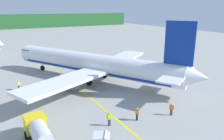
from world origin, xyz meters
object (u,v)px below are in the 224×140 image
(service_truck_fuel, at_px, (39,131))
(crew_loader_left, at_px, (137,113))
(crew_marshaller, at_px, (172,108))
(airliner_foreground, at_px, (93,64))
(crew_loader_right, at_px, (109,118))
(crew_supervisor, at_px, (18,84))

(service_truck_fuel, distance_m, crew_loader_left, 11.76)
(crew_marshaller, height_order, crew_loader_left, crew_loader_left)
(airliner_foreground, bearing_deg, crew_loader_right, -109.07)
(service_truck_fuel, distance_m, crew_marshaller, 16.61)
(airliner_foreground, relative_size, crew_supervisor, 21.87)
(airliner_foreground, xyz_separation_m, crew_supervisor, (-13.29, 1.98, -2.36))
(airliner_foreground, bearing_deg, crew_marshaller, -81.09)
(crew_loader_left, xyz_separation_m, crew_loader_right, (-3.66, 0.62, 0.01))
(airliner_foreground, bearing_deg, crew_loader_left, -96.54)
(service_truck_fuel, relative_size, crew_loader_right, 3.11)
(airliner_foreground, relative_size, crew_loader_left, 22.09)
(crew_loader_left, bearing_deg, crew_marshaller, -13.98)
(crew_marshaller, bearing_deg, crew_loader_right, 167.92)
(crew_marshaller, bearing_deg, service_truck_fuel, 171.18)
(service_truck_fuel, distance_m, crew_loader_right, 8.05)
(crew_marshaller, xyz_separation_m, crew_loader_left, (-4.73, 1.18, 0.03))
(airliner_foreground, distance_m, service_truck_fuel, 20.64)
(crew_supervisor, bearing_deg, airliner_foreground, -8.49)
(airliner_foreground, relative_size, service_truck_fuel, 7.06)
(service_truck_fuel, bearing_deg, crew_supervisor, 89.02)
(service_truck_fuel, xyz_separation_m, crew_supervisor, (0.30, 17.38, -0.36))
(crew_marshaller, xyz_separation_m, crew_loader_right, (-8.39, 1.80, 0.04))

